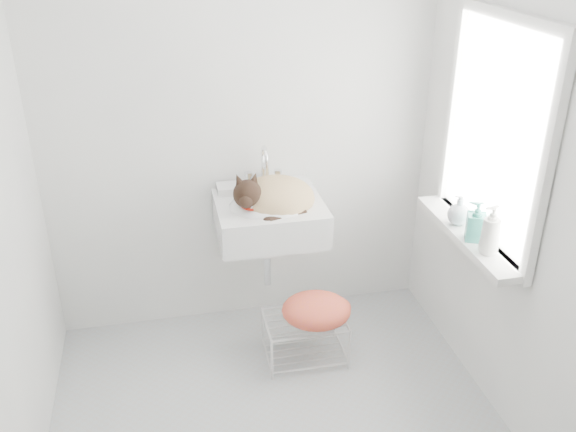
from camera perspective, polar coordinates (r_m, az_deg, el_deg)
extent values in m
cube|color=#A6ABAF|center=(3.24, -1.00, -18.35)|extent=(2.20, 2.00, 0.02)
cube|color=white|center=(3.45, -4.47, 8.87)|extent=(2.20, 0.02, 2.50)
cube|color=white|center=(2.93, 20.48, 3.99)|extent=(0.02, 2.00, 2.50)
cube|color=white|center=(3.04, 18.62, 7.14)|extent=(0.01, 0.80, 1.00)
cube|color=white|center=(3.04, 18.37, 7.13)|extent=(0.04, 0.90, 1.10)
cube|color=white|center=(3.21, 16.14, -1.70)|extent=(0.16, 0.88, 0.04)
cube|color=white|center=(3.37, -1.69, 1.22)|extent=(0.58, 0.51, 0.23)
ellipsoid|color=tan|center=(3.36, -1.17, 1.66)|extent=(0.41, 0.36, 0.22)
sphere|color=black|center=(3.23, -3.77, 2.49)|extent=(0.15, 0.15, 0.15)
torus|color=#AB1508|center=(3.25, -3.43, 1.77)|extent=(0.13, 0.13, 0.06)
cube|color=silver|center=(3.53, 1.56, -10.86)|extent=(0.43, 0.31, 0.26)
ellipsoid|color=orange|center=(3.42, 2.59, -9.33)|extent=(0.43, 0.34, 0.16)
imported|color=white|center=(3.03, 17.83, -3.23)|extent=(0.09, 0.09, 0.20)
imported|color=teal|center=(3.13, 16.69, -2.07)|extent=(0.12, 0.12, 0.20)
imported|color=silver|center=(3.26, 15.30, -0.66)|extent=(0.16, 0.16, 0.15)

